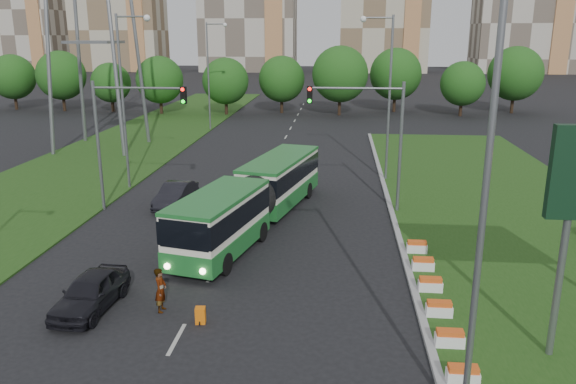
# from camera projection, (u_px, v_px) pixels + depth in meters

# --- Properties ---
(ground) EXTENTS (360.00, 360.00, 0.00)m
(ground) POSITION_uv_depth(u_px,v_px,m) (277.00, 274.00, 25.80)
(ground) COLOR black
(ground) RESTS_ON ground
(grass_median) EXTENTS (14.00, 60.00, 0.15)m
(grass_median) POSITION_uv_depth(u_px,v_px,m) (516.00, 225.00, 32.32)
(grass_median) COLOR #204814
(grass_median) RESTS_ON ground
(median_kerb) EXTENTS (0.30, 60.00, 0.18)m
(median_kerb) POSITION_uv_depth(u_px,v_px,m) (394.00, 221.00, 32.92)
(median_kerb) COLOR #9C9C9C
(median_kerb) RESTS_ON ground
(left_verge) EXTENTS (12.00, 110.00, 0.10)m
(left_verge) POSITION_uv_depth(u_px,v_px,m) (112.00, 155.00, 51.33)
(left_verge) COLOR #204814
(left_verge) RESTS_ON ground
(lane_markings) EXTENTS (0.20, 100.00, 0.01)m
(lane_markings) POSITION_uv_depth(u_px,v_px,m) (267.00, 172.00, 45.24)
(lane_markings) COLOR #ADADA6
(lane_markings) RESTS_ON ground
(flower_planters) EXTENTS (1.10, 11.50, 0.60)m
(flower_planters) POSITION_uv_depth(u_px,v_px,m) (435.00, 296.00, 22.70)
(flower_planters) COLOR white
(flower_planters) RESTS_ON grass_median
(traffic_mast_median) EXTENTS (5.76, 0.32, 8.00)m
(traffic_mast_median) POSITION_uv_depth(u_px,v_px,m) (374.00, 126.00, 33.53)
(traffic_mast_median) COLOR slate
(traffic_mast_median) RESTS_ON ground
(traffic_mast_left) EXTENTS (5.76, 0.32, 8.00)m
(traffic_mast_left) POSITION_uv_depth(u_px,v_px,m) (122.00, 126.00, 33.89)
(traffic_mast_left) COLOR slate
(traffic_mast_left) RESTS_ON ground
(street_lamps) EXTENTS (36.00, 60.00, 12.00)m
(street_lamps) POSITION_uv_depth(u_px,v_px,m) (245.00, 114.00, 34.03)
(street_lamps) COLOR slate
(street_lamps) RESTS_ON ground
(tree_line) EXTENTS (120.00, 8.00, 9.00)m
(tree_line) POSITION_uv_depth(u_px,v_px,m) (394.00, 82.00, 76.46)
(tree_line) COLOR #1F5215
(tree_line) RESTS_ON ground
(midrise_west) EXTENTS (22.00, 14.00, 36.00)m
(midrise_west) POSITION_uv_depth(u_px,v_px,m) (24.00, 10.00, 173.06)
(midrise_west) COLOR beige
(midrise_west) RESTS_ON ground
(articulated_bus) EXTENTS (2.64, 16.92, 2.79)m
(articulated_bus) POSITION_uv_depth(u_px,v_px,m) (253.00, 197.00, 32.04)
(articulated_bus) COLOR white
(articulated_bus) RESTS_ON ground
(car_left_near) EXTENTS (2.05, 4.47, 1.49)m
(car_left_near) POSITION_uv_depth(u_px,v_px,m) (90.00, 292.00, 22.36)
(car_left_near) COLOR black
(car_left_near) RESTS_ON ground
(car_left_far) EXTENTS (1.94, 4.67, 1.50)m
(car_left_far) POSITION_uv_depth(u_px,v_px,m) (176.00, 195.00, 35.91)
(car_left_far) COLOR black
(car_left_far) RESTS_ON ground
(pedestrian) EXTENTS (0.44, 0.67, 1.83)m
(pedestrian) POSITION_uv_depth(u_px,v_px,m) (161.00, 290.00, 22.16)
(pedestrian) COLOR gray
(pedestrian) RESTS_ON ground
(shopping_trolley) EXTENTS (0.38, 0.40, 0.65)m
(shopping_trolley) POSITION_uv_depth(u_px,v_px,m) (200.00, 315.00, 21.37)
(shopping_trolley) COLOR orange
(shopping_trolley) RESTS_ON ground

